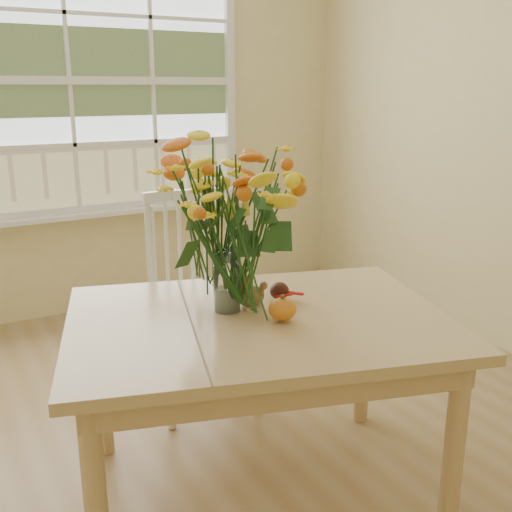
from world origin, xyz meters
TOP-DOWN VIEW (x-y plane):
  - floor at (0.00, 0.00)m, footprint 4.00×4.50m
  - wall_back at (0.00, 2.25)m, footprint 4.00×0.02m
  - window at (0.00, 2.21)m, footprint 2.42×0.12m
  - dining_table at (0.09, -0.04)m, footprint 1.56×1.30m
  - windsor_chair at (0.21, 0.76)m, footprint 0.55×0.53m
  - flower_vase at (0.02, 0.07)m, footprint 0.46×0.46m
  - pumpkin at (0.14, -0.12)m, footprint 0.10×0.10m
  - turkey_figurine at (0.11, 0.04)m, footprint 0.10×0.08m
  - dark_gourd at (0.25, 0.07)m, footprint 0.13×0.11m

SIDE VIEW (x-z plane):
  - floor at x=0.00m, z-range -0.01..0.00m
  - windsor_chair at x=0.21m, z-range 0.06..1.07m
  - dining_table at x=0.09m, z-range 0.27..0.99m
  - dark_gourd at x=0.25m, z-range 0.72..0.79m
  - pumpkin at x=0.14m, z-range 0.72..0.80m
  - turkey_figurine at x=0.11m, z-range 0.71..0.83m
  - flower_vase at x=0.02m, z-range 0.78..1.32m
  - wall_back at x=0.00m, z-range 0.00..2.70m
  - window at x=0.00m, z-range 0.66..2.40m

